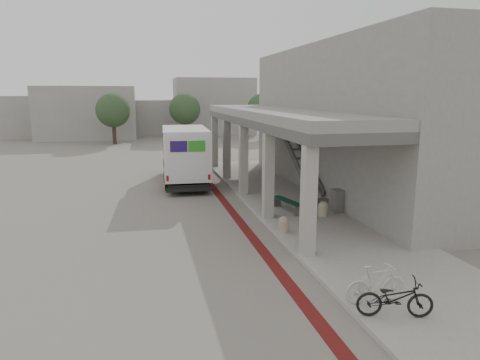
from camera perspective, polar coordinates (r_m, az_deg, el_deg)
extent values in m
plane|color=slate|center=(15.55, -3.24, -6.32)|extent=(120.00, 120.00, 0.00)
cube|color=#591311|center=(17.61, -1.14, -4.15)|extent=(0.35, 40.00, 0.01)
cube|color=gray|center=(16.64, 10.51, -5.08)|extent=(4.40, 28.00, 0.12)
cube|color=gray|center=(21.52, 14.33, 7.79)|extent=(4.30, 17.00, 7.00)
cube|color=#52504D|center=(20.08, 4.68, 7.87)|extent=(3.40, 16.90, 0.35)
cube|color=gray|center=(20.06, 4.69, 8.87)|extent=(3.40, 16.90, 0.35)
cube|color=gray|center=(48.96, -19.69, 8.45)|extent=(10.00, 6.00, 5.50)
cube|color=gray|center=(52.69, -11.49, 8.23)|extent=(8.00, 6.00, 4.00)
cube|color=gray|center=(51.33, -3.54, 9.75)|extent=(9.00, 6.00, 6.50)
cube|color=gray|center=(52.93, -25.80, 7.62)|extent=(7.00, 5.00, 4.50)
cylinder|color=#38281C|center=(42.82, -16.43, 6.23)|extent=(0.36, 0.36, 2.40)
sphere|color=#293E24|center=(42.71, -16.58, 8.90)|extent=(3.20, 3.20, 3.20)
cylinder|color=#38281C|center=(44.97, -7.30, 6.83)|extent=(0.36, 0.36, 2.40)
sphere|color=#293E24|center=(44.85, -7.36, 9.38)|extent=(3.20, 3.20, 3.20)
cylinder|color=#38281C|center=(45.49, 2.98, 6.96)|extent=(0.36, 0.36, 2.40)
sphere|color=#293E24|center=(45.38, 3.01, 9.48)|extent=(3.20, 3.20, 3.20)
cube|color=black|center=(23.42, -7.33, 0.59)|extent=(2.25, 6.56, 0.28)
cube|color=silver|center=(22.37, -7.31, 3.81)|extent=(2.45, 4.91, 2.40)
cube|color=silver|center=(25.55, -7.68, 4.42)|extent=(2.30, 1.86, 2.13)
cube|color=silver|center=(26.62, -7.74, 2.99)|extent=(2.06, 0.65, 0.74)
cube|color=black|center=(26.23, -7.79, 5.72)|extent=(2.05, 0.55, 0.97)
cube|color=black|center=(20.18, -6.83, -1.28)|extent=(2.13, 0.33, 0.17)
cube|color=#281359|center=(22.94, -10.21, 4.95)|extent=(0.08, 1.29, 0.69)
cube|color=#2A9320|center=(21.56, -10.20, 4.55)|extent=(0.08, 1.29, 0.69)
cube|color=#281359|center=(19.88, -8.18, 4.44)|extent=(0.79, 0.07, 0.51)
cube|color=#2A9320|center=(19.92, -5.78, 4.52)|extent=(0.79, 0.07, 0.51)
cylinder|color=black|center=(25.75, -9.77, 1.61)|extent=(0.30, 0.84, 0.83)
cylinder|color=black|center=(25.84, -5.47, 1.76)|extent=(0.30, 0.84, 0.83)
cylinder|color=black|center=(21.57, -9.65, -0.28)|extent=(0.30, 0.84, 0.83)
cylinder|color=black|center=(21.67, -4.52, -0.10)|extent=(0.30, 0.84, 0.83)
cube|color=slate|center=(16.66, 7.75, -4.06)|extent=(0.40, 0.18, 0.39)
cube|color=slate|center=(17.89, 4.94, -2.92)|extent=(0.40, 0.18, 0.39)
cube|color=#103126|center=(17.14, 5.92, -2.84)|extent=(0.56, 1.81, 0.05)
cube|color=#103126|center=(17.22, 6.31, -2.78)|extent=(0.56, 1.81, 0.05)
cube|color=#103126|center=(17.30, 6.71, -2.72)|extent=(0.56, 1.81, 0.05)
cylinder|color=#9D9477|center=(16.76, 11.02, -4.08)|extent=(0.39, 0.39, 0.39)
sphere|color=#9D9477|center=(16.71, 11.04, -3.44)|extent=(0.39, 0.39, 0.39)
cylinder|color=gray|center=(14.65, 5.86, -6.22)|extent=(0.37, 0.37, 0.37)
sphere|color=gray|center=(14.60, 5.88, -5.53)|extent=(0.37, 0.37, 0.37)
cube|color=slate|center=(17.45, 12.81, -2.69)|extent=(0.43, 0.55, 0.89)
imported|color=black|center=(9.83, 19.95, -14.58)|extent=(1.69, 0.97, 0.84)
imported|color=beige|center=(10.30, 17.68, -13.01)|extent=(1.50, 0.45, 0.90)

